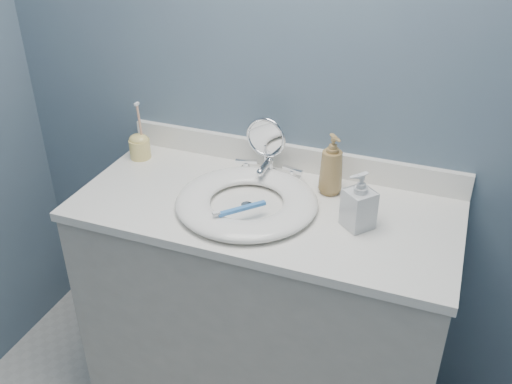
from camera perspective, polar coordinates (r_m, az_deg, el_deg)
The scene contains 12 objects.
back_wall at distance 1.91m, azimuth 3.85°, elevation 11.02°, with size 2.20×0.02×2.40m, color slate.
vanity_cabinet at distance 2.09m, azimuth 0.79°, elevation -11.92°, with size 1.20×0.55×0.85m, color beige.
countertop at distance 1.82m, azimuth 0.89°, elevation -1.69°, with size 1.22×0.57×0.03m, color white.
backsplash at distance 2.01m, azimuth 3.48°, elevation 3.52°, with size 1.22×0.02×0.09m, color white.
basin at distance 1.80m, azimuth -0.93°, elevation -0.94°, with size 0.45×0.45×0.04m, color white, non-canonical shape.
drain at distance 1.80m, azimuth -0.93°, elevation -1.35°, with size 0.04×0.04×0.01m, color silver.
faucet at distance 1.95m, azimuth 1.20°, elevation 2.11°, with size 0.25×0.13×0.07m.
makeup_mirror at distance 1.94m, azimuth 0.99°, elevation 4.82°, with size 0.14×0.08×0.21m.
soap_bottle_amber at distance 1.85m, azimuth 7.57°, elevation 2.74°, with size 0.08×0.08×0.21m, color olive.
soap_bottle_clear at distance 1.69m, azimuth 10.31°, elevation -0.82°, with size 0.08×0.08×0.18m, color silver.
toothbrush_holder at distance 2.12m, azimuth -11.56°, elevation 4.60°, with size 0.08×0.08×0.22m.
toothbrush_lying at distance 1.71m, azimuth -1.60°, elevation -1.73°, with size 0.13×0.14×0.02m.
Camera 1 is at (0.52, -0.47, 1.84)m, focal length 40.00 mm.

